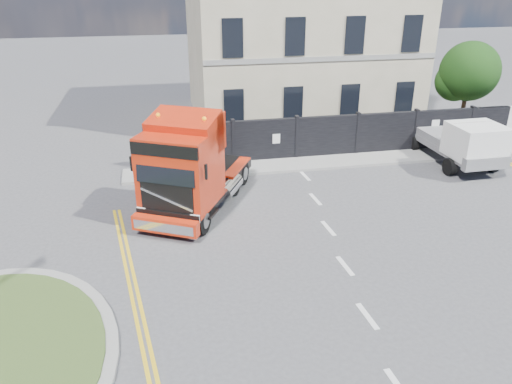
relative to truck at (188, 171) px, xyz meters
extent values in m
plane|color=#424244|center=(1.36, -4.19, -1.67)|extent=(120.00, 120.00, 0.00)
cube|color=black|center=(7.36, 4.81, -0.67)|extent=(18.00, 0.25, 2.00)
cube|color=silver|center=(15.86, 4.81, -0.67)|extent=(2.60, 0.12, 2.00)
cube|color=#BFB398|center=(7.36, 12.31, 3.83)|extent=(12.00, 10.00, 11.00)
cylinder|color=#382619|center=(15.86, 7.81, -0.47)|extent=(0.24, 0.24, 2.40)
sphere|color=black|center=(15.86, 7.81, 1.53)|extent=(3.20, 3.20, 3.20)
sphere|color=black|center=(15.36, 8.21, 0.93)|extent=(2.20, 2.20, 2.20)
cube|color=gray|center=(7.36, 3.91, -1.61)|extent=(20.00, 1.60, 0.12)
cube|color=black|center=(0.48, 0.92, -0.97)|extent=(4.74, 6.26, 0.42)
cube|color=red|center=(-0.27, -0.52, 0.33)|extent=(3.19, 3.23, 2.61)
cube|color=red|center=(0.18, 0.35, 1.41)|extent=(2.45, 1.82, 1.30)
cube|color=black|center=(-0.83, -1.58, 0.71)|extent=(1.84, 1.00, 0.98)
cube|color=red|center=(-0.96, -1.84, -1.16)|extent=(2.22, 1.37, 0.51)
cylinder|color=black|center=(-1.51, -0.72, -1.19)|extent=(0.71, 1.00, 0.97)
cylinder|color=gray|center=(-1.51, -0.72, -1.19)|extent=(0.55, 0.63, 0.53)
cylinder|color=black|center=(0.27, -1.65, -1.19)|extent=(0.71, 1.00, 0.97)
cylinder|color=gray|center=(0.27, -1.65, -1.19)|extent=(0.55, 0.63, 0.53)
cylinder|color=black|center=(0.02, 2.22, -1.19)|extent=(0.71, 1.00, 0.97)
cylinder|color=gray|center=(0.02, 2.22, -1.19)|extent=(0.55, 0.63, 0.53)
cylinder|color=black|center=(1.81, 1.28, -1.19)|extent=(0.71, 1.00, 0.97)
cylinder|color=gray|center=(1.81, 1.28, -1.19)|extent=(0.55, 0.63, 0.53)
cylinder|color=black|center=(0.54, 3.21, -1.19)|extent=(0.71, 1.00, 0.97)
cylinder|color=gray|center=(0.54, 3.21, -1.19)|extent=(0.55, 0.63, 0.53)
cylinder|color=black|center=(2.33, 2.27, -1.19)|extent=(0.71, 1.00, 0.97)
cylinder|color=gray|center=(2.33, 2.27, -1.19)|extent=(0.55, 0.63, 0.53)
cube|color=slate|center=(12.43, 3.15, -0.90)|extent=(2.19, 5.32, 0.27)
cube|color=silver|center=(12.43, 1.50, -0.19)|extent=(2.13, 2.02, 1.43)
cylinder|color=black|center=(11.39, 1.50, -1.28)|extent=(0.27, 0.77, 0.77)
cylinder|color=black|center=(13.48, 1.50, -1.28)|extent=(0.27, 0.77, 0.77)
cylinder|color=black|center=(11.39, 4.80, -1.28)|extent=(0.27, 0.77, 0.77)
cylinder|color=black|center=(13.48, 4.80, -1.28)|extent=(0.27, 0.77, 0.77)
camera|label=1|loc=(-0.89, -16.73, 6.58)|focal=35.00mm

